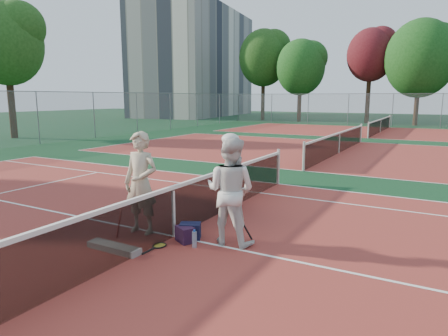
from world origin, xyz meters
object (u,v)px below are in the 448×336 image
object	(u,v)px
net_main	(173,211)
apartment_block	(196,63)
sports_bag_navy	(190,231)
racket_red	(121,223)
racket_black_held	(240,227)
water_bottle	(194,240)
sports_bag_purple	(185,234)
racket_spare	(159,246)
player_b	(230,191)
player_a	(141,183)

from	to	relation	value
net_main	apartment_block	bearing A→B (deg)	122.47
sports_bag_navy	racket_red	bearing A→B (deg)	-153.00
net_main	sports_bag_navy	size ratio (longest dim) A/B	27.99
racket_black_held	racket_red	bearing A→B (deg)	-11.69
sports_bag_navy	water_bottle	bearing A→B (deg)	-46.86
net_main	apartment_block	xyz separation A→B (m)	(-28.00, 44.00, 6.99)
racket_red	sports_bag_purple	xyz separation A→B (m)	(1.20, 0.42, -0.15)
sports_bag_navy	racket_spare	bearing A→B (deg)	-113.77
player_b	sports_bag_purple	bearing A→B (deg)	24.71
racket_spare	sports_bag_navy	world-z (taller)	sports_bag_navy
racket_red	water_bottle	world-z (taller)	racket_red
net_main	sports_bag_navy	world-z (taller)	net_main
player_b	racket_black_held	bearing A→B (deg)	-122.08
apartment_block	racket_spare	bearing A→B (deg)	-57.78
player_a	sports_bag_navy	distance (m)	1.37
player_b	sports_bag_navy	world-z (taller)	player_b
racket_red	racket_black_held	xyz separation A→B (m)	(2.08, 1.00, -0.03)
apartment_block	player_a	world-z (taller)	apartment_block
player_a	water_bottle	bearing A→B (deg)	-11.84
player_b	racket_black_held	xyz separation A→B (m)	(0.11, 0.20, -0.72)
racket_black_held	player_b	bearing A→B (deg)	22.54
net_main	sports_bag_purple	size ratio (longest dim) A/B	30.14
net_main	racket_spare	world-z (taller)	net_main
apartment_block	sports_bag_navy	size ratio (longest dim) A/B	56.09
racket_red	racket_spare	bearing A→B (deg)	-45.08
player_b	racket_black_held	distance (m)	0.76
racket_spare	sports_bag_navy	bearing A→B (deg)	-23.10
racket_black_held	racket_spare	size ratio (longest dim) A/B	0.90
sports_bag_purple	player_a	bearing A→B (deg)	178.29
racket_spare	net_main	bearing A→B (deg)	8.45
apartment_block	racket_red	xyz separation A→B (m)	(27.15, -44.55, -7.20)
racket_black_held	player_a	bearing A→B (deg)	-21.55
racket_red	racket_spare	xyz separation A→B (m)	(0.93, -0.00, -0.28)
player_b	sports_bag_purple	size ratio (longest dim) A/B	5.46
player_a	racket_spare	distance (m)	1.35
racket_red	apartment_block	bearing A→B (deg)	76.34
racket_spare	sports_bag_navy	size ratio (longest dim) A/B	1.53
player_a	player_b	world-z (taller)	player_a
net_main	racket_spare	distance (m)	0.75
apartment_block	racket_spare	size ratio (longest dim) A/B	36.67
racket_spare	player_b	bearing A→B (deg)	-51.51
sports_bag_purple	apartment_block	bearing A→B (deg)	122.72
racket_red	player_b	bearing A→B (deg)	-22.76
player_a	sports_bag_navy	bearing A→B (deg)	4.54
racket_red	sports_bag_purple	distance (m)	1.28
sports_bag_navy	water_bottle	distance (m)	0.47
racket_red	player_a	bearing A→B (deg)	26.86
apartment_block	water_bottle	size ratio (longest dim) A/B	73.33
player_b	water_bottle	size ratio (longest dim) A/B	6.63
racket_spare	player_a	bearing A→B (deg)	60.46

